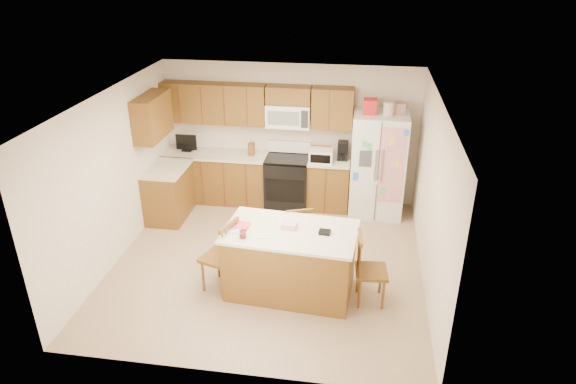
% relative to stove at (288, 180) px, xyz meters
% --- Properties ---
extents(ground, '(4.50, 4.50, 0.00)m').
position_rel_stove_xyz_m(ground, '(0.00, -1.94, -0.47)').
color(ground, tan).
rests_on(ground, ground).
extents(room_shell, '(4.60, 4.60, 2.52)m').
position_rel_stove_xyz_m(room_shell, '(0.00, -1.94, 0.97)').
color(room_shell, beige).
rests_on(room_shell, ground).
extents(cabinetry, '(3.36, 1.56, 2.15)m').
position_rel_stove_xyz_m(cabinetry, '(-0.98, -0.15, 0.44)').
color(cabinetry, brown).
rests_on(cabinetry, ground).
extents(stove, '(0.76, 0.65, 1.13)m').
position_rel_stove_xyz_m(stove, '(0.00, 0.00, 0.00)').
color(stove, black).
rests_on(stove, ground).
extents(refrigerator, '(0.90, 0.79, 2.04)m').
position_rel_stove_xyz_m(refrigerator, '(1.57, -0.06, 0.45)').
color(refrigerator, white).
rests_on(refrigerator, ground).
extents(island, '(1.79, 1.13, 1.03)m').
position_rel_stove_xyz_m(island, '(0.43, -2.58, 0.00)').
color(island, brown).
rests_on(island, ground).
extents(windsor_chair_left, '(0.55, 0.57, 1.05)m').
position_rel_stove_xyz_m(windsor_chair_left, '(-0.50, -2.65, 0.02)').
color(windsor_chair_left, brown).
rests_on(windsor_chair_left, ground).
extents(windsor_chair_back, '(0.52, 0.51, 0.95)m').
position_rel_stove_xyz_m(windsor_chair_back, '(0.43, -1.88, -0.02)').
color(windsor_chair_back, brown).
rests_on(windsor_chair_back, ground).
extents(windsor_chair_right, '(0.44, 0.46, 0.99)m').
position_rel_stove_xyz_m(windsor_chair_right, '(1.48, -2.65, -0.01)').
color(windsor_chair_right, brown).
rests_on(windsor_chair_right, ground).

